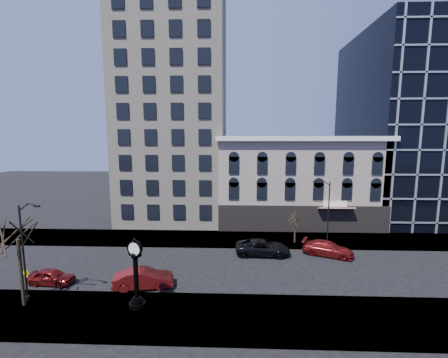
{
  "coord_description": "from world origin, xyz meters",
  "views": [
    {
      "loc": [
        3.16,
        -27.11,
        12.34
      ],
      "look_at": [
        2.0,
        4.0,
        8.0
      ],
      "focal_mm": 24.0,
      "sensor_mm": 36.0,
      "label": 1
    }
  ],
  "objects_px": {
    "street_lamp_near": "(26,226)",
    "car_near_a": "(51,277)",
    "street_clock": "(136,276)",
    "warning_sign": "(26,277)",
    "car_near_b": "(144,279)"
  },
  "relations": [
    {
      "from": "street_clock",
      "to": "warning_sign",
      "type": "xyz_separation_m",
      "value": [
        -8.91,
        1.05,
        -0.77
      ]
    },
    {
      "from": "street_lamp_near",
      "to": "warning_sign",
      "type": "relative_size",
      "value": 3.4
    },
    {
      "from": "street_lamp_near",
      "to": "car_near_a",
      "type": "distance_m",
      "value": 6.11
    },
    {
      "from": "street_lamp_near",
      "to": "car_near_a",
      "type": "relative_size",
      "value": 2.02
    },
    {
      "from": "warning_sign",
      "to": "car_near_a",
      "type": "relative_size",
      "value": 0.6
    },
    {
      "from": "warning_sign",
      "to": "car_near_b",
      "type": "relative_size",
      "value": 0.47
    },
    {
      "from": "car_near_b",
      "to": "street_lamp_near",
      "type": "bearing_deg",
      "value": 98.39
    },
    {
      "from": "street_clock",
      "to": "car_near_b",
      "type": "xyz_separation_m",
      "value": [
        -0.41,
        2.97,
        -1.66
      ]
    },
    {
      "from": "warning_sign",
      "to": "car_near_b",
      "type": "bearing_deg",
      "value": 34.09
    },
    {
      "from": "street_clock",
      "to": "warning_sign",
      "type": "bearing_deg",
      "value": -167.51
    },
    {
      "from": "car_near_a",
      "to": "car_near_b",
      "type": "xyz_separation_m",
      "value": [
        8.03,
        -0.34,
        0.14
      ]
    },
    {
      "from": "street_lamp_near",
      "to": "car_near_a",
      "type": "height_order",
      "value": "street_lamp_near"
    },
    {
      "from": "car_near_a",
      "to": "street_clock",
      "type": "bearing_deg",
      "value": -107.75
    },
    {
      "from": "street_lamp_near",
      "to": "warning_sign",
      "type": "bearing_deg",
      "value": 160.61
    },
    {
      "from": "street_lamp_near",
      "to": "street_clock",
      "type": "bearing_deg",
      "value": 17.41
    }
  ]
}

